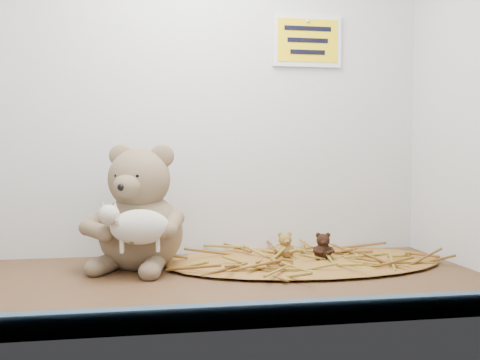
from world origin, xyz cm
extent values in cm
cube|color=#3E2915|center=(0.00, 0.00, 0.00)|extent=(120.00, 60.00, 0.40)
cube|color=silver|center=(0.00, 30.00, 45.00)|extent=(120.00, 0.40, 90.00)
cube|color=silver|center=(60.00, 0.00, 45.00)|extent=(0.40, 60.00, 90.00)
cube|color=#354D66|center=(0.00, -28.80, 1.80)|extent=(119.28, 2.20, 3.60)
ellipsoid|color=brown|center=(25.01, 14.14, 0.64)|extent=(65.70, 38.15, 1.27)
cube|color=yellow|center=(30.00, 29.40, 55.00)|extent=(16.00, 1.20, 11.00)
camera|label=1|loc=(-10.17, -106.16, 26.14)|focal=40.00mm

